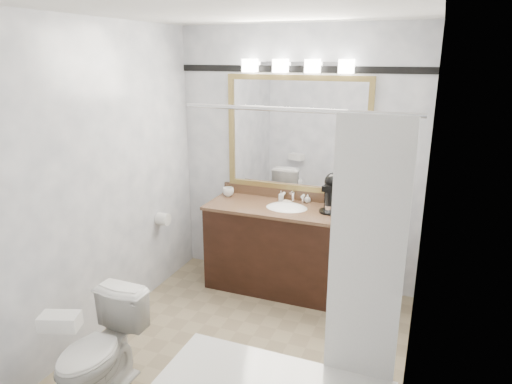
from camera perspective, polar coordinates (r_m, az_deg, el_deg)
room at (r=3.26m, az=-1.49°, el=-0.65°), size 2.42×2.62×2.52m
vanity at (r=4.44m, az=3.75°, el=-6.93°), size 1.53×0.58×0.97m
mirror at (r=4.38m, az=5.10°, el=7.18°), size 1.40×0.04×1.10m
vanity_light_bar at (r=4.27m, az=5.10°, el=15.47°), size 1.02×0.14×0.12m
accent_stripe at (r=4.33m, az=5.35°, el=15.05°), size 2.40×0.01×0.06m
tp_roll at (r=4.51m, az=-11.54°, el=-3.34°), size 0.11×0.12×0.12m
toilet at (r=3.37m, az=-19.00°, el=-18.24°), size 0.40×0.68×0.69m
tissue_box at (r=2.99m, az=-23.30°, el=-14.64°), size 0.25×0.19×0.09m
coffee_maker at (r=4.20m, az=9.54°, el=0.05°), size 0.19×0.23×0.36m
cup_left at (r=4.63m, az=-3.50°, el=0.02°), size 0.15×0.15×0.09m
soap_bottle_a at (r=4.48m, az=3.13°, el=-0.48°), size 0.06×0.06×0.10m
soap_bottle_b at (r=4.44m, az=6.46°, el=-0.82°), size 0.07×0.07×0.08m
soap_bar at (r=4.41m, az=3.90°, el=-1.28°), size 0.09×0.07×0.03m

